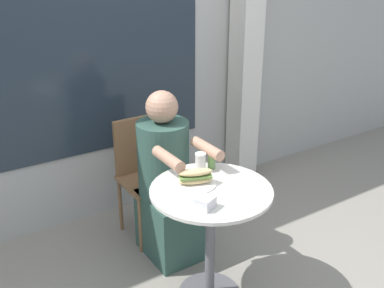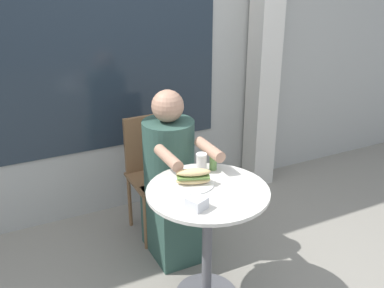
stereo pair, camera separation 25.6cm
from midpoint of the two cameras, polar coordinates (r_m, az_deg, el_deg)
storefront_wall at (r=3.40m, az=-12.68°, el=13.32°), size 8.00×0.09×2.80m
lattice_pillar at (r=3.85m, az=4.94°, el=11.80°), size 0.21×0.21×2.40m
cafe_table at (r=2.60m, az=-0.47°, el=-9.67°), size 0.69×0.69×0.74m
diner_chair at (r=3.29m, az=-8.49°, el=-2.84°), size 0.38×0.38×0.87m
seated_diner at (r=3.02m, az=-5.68°, el=-5.56°), size 0.34×0.61×1.16m
sandwich_on_plate at (r=2.52m, az=-2.47°, el=-4.46°), size 0.23×0.23×0.10m
drink_cup at (r=2.67m, az=-1.67°, el=-2.39°), size 0.06×0.06×0.12m
napkin_box at (r=2.31m, az=-1.57°, el=-7.52°), size 0.12×0.12×0.06m
condiment_bottle at (r=2.69m, az=-0.22°, el=-1.75°), size 0.05×0.05×0.15m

